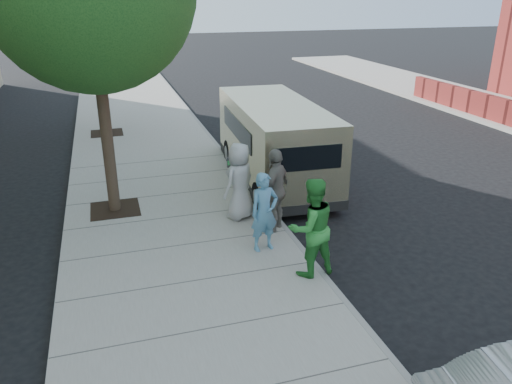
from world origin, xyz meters
TOP-DOWN VIEW (x-y plane):
  - ground at (0.00, 0.00)m, footprint 120.00×120.00m
  - sidewalk at (-1.00, 0.00)m, footprint 5.00×60.00m
  - curb_face at (1.44, 0.00)m, footprint 0.12×60.00m
  - tree_far at (-2.25, 10.00)m, footprint 3.92×3.80m
  - parking_meter at (0.47, 1.08)m, footprint 0.33×0.21m
  - van at (2.31, 3.54)m, footprint 2.43×6.42m
  - person_officer at (0.66, -0.67)m, footprint 0.68×0.51m
  - person_green_shirt at (1.20, -1.87)m, footprint 1.04×0.87m
  - person_gray_shirt at (0.59, 1.01)m, footprint 1.09×1.00m
  - person_striped_polo at (1.20, 0.17)m, footprint 1.11×1.14m

SIDE VIEW (x-z plane):
  - ground at x=0.00m, z-range 0.00..0.00m
  - sidewalk at x=-1.00m, z-range 0.00..0.15m
  - curb_face at x=1.44m, z-range -0.01..0.15m
  - person_officer at x=0.66m, z-range 0.15..1.85m
  - person_gray_shirt at x=0.59m, z-range 0.15..2.01m
  - person_striped_polo at x=1.20m, z-range 0.15..2.07m
  - person_green_shirt at x=1.20m, z-range 0.15..2.11m
  - van at x=2.31m, z-range 0.07..2.42m
  - parking_meter at x=0.47m, z-range 0.49..2.00m
  - tree_far at x=-2.25m, z-range 1.64..8.13m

